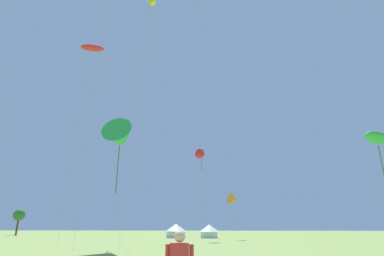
# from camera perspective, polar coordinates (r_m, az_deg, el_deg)

# --- Properties ---
(kite_orange_delta) EXTENTS (2.51, 3.45, 7.16)m
(kite_orange_delta) POSITION_cam_1_polar(r_m,az_deg,el_deg) (50.76, 8.03, -13.53)
(kite_orange_delta) COLOR orange
(kite_orange_delta) RESTS_ON ground
(kite_green_delta) EXTENTS (3.11, 3.65, 12.41)m
(kite_green_delta) POSITION_cam_1_polar(r_m,az_deg,el_deg) (31.07, -13.66, -1.80)
(kite_green_delta) COLOR green
(kite_green_delta) RESTS_ON ground
(kite_yellow_box) EXTENTS (2.19, 1.68, 35.14)m
(kite_yellow_box) POSITION_cam_1_polar(r_m,az_deg,el_deg) (48.91, -7.95, 22.98)
(kite_yellow_box) COLOR yellow
(kite_yellow_box) RESTS_ON ground
(kite_red_parafoil) EXTENTS (3.26, 2.44, 25.16)m
(kite_red_parafoil) POSITION_cam_1_polar(r_m,az_deg,el_deg) (43.36, -18.58, 14.35)
(kite_red_parafoil) COLOR red
(kite_red_parafoil) RESTS_ON ground
(kite_red_delta) EXTENTS (2.41, 2.82, 13.96)m
(kite_red_delta) POSITION_cam_1_polar(r_m,az_deg,el_deg) (47.83, 1.84, -5.15)
(kite_red_delta) COLOR red
(kite_red_delta) RESTS_ON ground
(kite_green_parafoil) EXTENTS (2.83, 2.69, 7.95)m
(kite_green_parafoil) POSITION_cam_1_polar(r_m,az_deg,el_deg) (23.38, 31.94, -1.64)
(kite_green_parafoil) COLOR green
(kite_green_parafoil) RESTS_ON ground
(festival_tent_left) EXTENTS (3.83, 3.83, 2.49)m
(festival_tent_left) POSITION_cam_1_polar(r_m,az_deg,el_deg) (58.18, -3.10, -18.98)
(festival_tent_left) COLOR white
(festival_tent_left) RESTS_ON ground
(festival_tent_right) EXTENTS (3.63, 3.63, 2.36)m
(festival_tent_right) POSITION_cam_1_polar(r_m,az_deg,el_deg) (57.62, 3.33, -19.06)
(festival_tent_right) COLOR white
(festival_tent_right) RESTS_ON ground
(tree_distant_left) EXTENTS (2.84, 2.84, 6.28)m
(tree_distant_left) POSITION_cam_1_polar(r_m,az_deg,el_deg) (88.76, -30.27, -14.27)
(tree_distant_left) COLOR brown
(tree_distant_left) RESTS_ON ground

